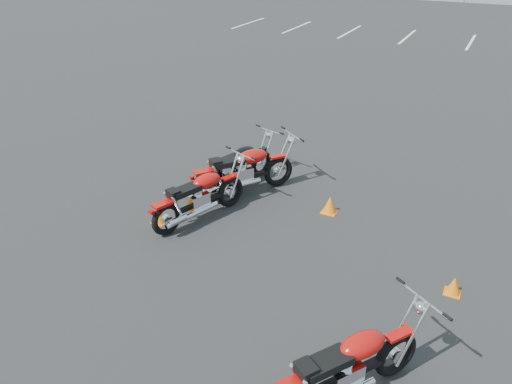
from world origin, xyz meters
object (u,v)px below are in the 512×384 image
at_px(motorcycle_rear_red, 347,369).
at_px(motorcycle_front_red, 244,171).
at_px(motorcycle_third_red, 199,197).
at_px(motorcycle_second_black, 238,166).

bearing_deg(motorcycle_rear_red, motorcycle_front_red, 130.69).
bearing_deg(motorcycle_rear_red, motorcycle_third_red, 143.62).
bearing_deg(motorcycle_third_red, motorcycle_second_black, 90.87).
distance_m(motorcycle_second_black, motorcycle_rear_red, 5.61).
height_order(motorcycle_second_black, motorcycle_rear_red, motorcycle_rear_red).
height_order(motorcycle_third_red, motorcycle_rear_red, motorcycle_rear_red).
height_order(motorcycle_front_red, motorcycle_third_red, motorcycle_front_red).
height_order(motorcycle_front_red, motorcycle_rear_red, motorcycle_front_red).
relative_size(motorcycle_third_red, motorcycle_rear_red, 1.05).
bearing_deg(motorcycle_front_red, motorcycle_third_red, -100.89).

